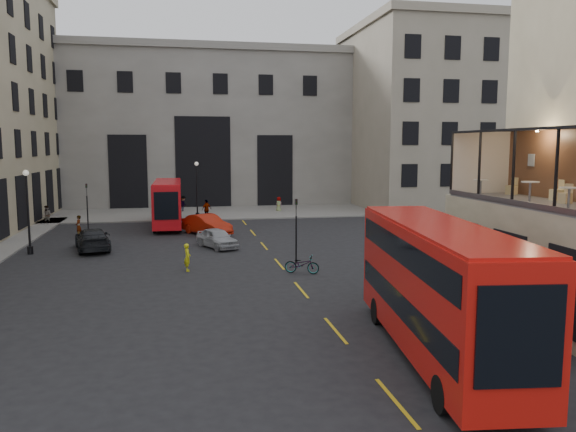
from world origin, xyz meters
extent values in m
plane|color=black|center=(0.00, 0.00, 0.00)|extent=(140.00, 140.00, 0.00)
cube|color=black|center=(4.98, 0.00, 2.00)|extent=(0.08, 9.20, 3.00)
cube|color=beige|center=(6.50, 5.00, 6.05)|extent=(3.00, 0.04, 2.90)
cube|color=black|center=(6.50, 0.00, 7.50)|extent=(3.00, 10.00, 0.04)
cube|color=slate|center=(5.00, 0.00, 4.70)|extent=(0.12, 10.00, 0.18)
cube|color=black|center=(5.00, 0.00, 7.45)|extent=(0.12, 10.00, 0.10)
cube|color=beige|center=(7.92, 3.20, 6.20)|extent=(0.04, 0.45, 0.55)
cylinder|color=#FFD899|center=(7.30, 2.00, 7.45)|extent=(0.12, 0.12, 0.05)
cube|color=#C2B591|center=(6.50, 0.00, 2.25)|extent=(3.00, 11.00, 4.50)
cube|color=slate|center=(6.50, 0.00, 4.55)|extent=(3.00, 10.00, 0.10)
cube|color=gray|center=(-5.00, 48.00, 9.00)|extent=(34.00, 10.00, 18.00)
cube|color=gray|center=(-5.00, 48.00, 17.60)|extent=(35.00, 10.60, 0.80)
cube|color=black|center=(-5.00, 42.96, 5.00)|extent=(6.00, 0.12, 10.00)
cube|color=black|center=(-13.00, 42.96, 4.00)|extent=(4.00, 0.12, 8.00)
cube|color=black|center=(3.00, 42.96, 4.00)|extent=(4.00, 0.12, 8.00)
cube|color=#A19582|center=(20.00, 40.00, 10.00)|extent=(16.00, 18.00, 20.00)
cube|color=#A19582|center=(20.00, 40.00, 19.60)|extent=(16.60, 18.60, 0.80)
cube|color=slate|center=(-6.00, 38.00, 0.06)|extent=(40.00, 12.00, 0.12)
cylinder|color=black|center=(-1.00, 12.00, 1.40)|extent=(0.10, 0.10, 2.80)
imported|color=black|center=(-1.00, 12.00, 3.30)|extent=(0.16, 0.20, 1.00)
cylinder|color=black|center=(-15.00, 28.00, 1.40)|extent=(0.10, 0.10, 2.80)
imported|color=black|center=(-15.00, 28.00, 3.30)|extent=(0.16, 0.20, 1.00)
cylinder|color=black|center=(-17.00, 18.00, 2.50)|extent=(0.14, 0.14, 5.00)
cylinder|color=black|center=(-17.00, 18.00, 0.25)|extent=(0.36, 0.36, 0.50)
sphere|color=silver|center=(-17.00, 18.00, 5.15)|extent=(0.36, 0.36, 0.36)
cylinder|color=black|center=(-6.00, 34.00, 2.50)|extent=(0.14, 0.14, 5.00)
cylinder|color=black|center=(-6.00, 34.00, 0.25)|extent=(0.36, 0.36, 0.50)
sphere|color=silver|center=(-6.00, 34.00, 5.15)|extent=(0.36, 0.36, 0.36)
cube|color=red|center=(0.50, -3.11, 2.34)|extent=(3.78, 11.18, 3.88)
cube|color=black|center=(0.50, -3.11, 1.79)|extent=(3.75, 10.59, 0.80)
cube|color=black|center=(0.50, -3.11, 3.54)|extent=(3.75, 10.59, 0.80)
cube|color=red|center=(0.50, -3.11, 4.31)|extent=(3.66, 10.95, 0.12)
cylinder|color=black|center=(-0.20, 0.50, 0.50)|extent=(0.40, 1.02, 1.00)
cylinder|color=black|center=(2.04, 0.23, 0.50)|extent=(0.40, 1.02, 1.00)
cylinder|color=black|center=(-1.08, -6.79, 0.50)|extent=(0.40, 1.02, 1.00)
cylinder|color=black|center=(1.16, -7.06, 0.50)|extent=(0.40, 1.02, 1.00)
cube|color=red|center=(-8.62, 28.74, 2.08)|extent=(2.23, 9.72, 3.45)
cube|color=black|center=(-8.62, 28.74, 1.59)|extent=(2.27, 9.19, 0.71)
cube|color=black|center=(-8.62, 28.74, 3.14)|extent=(2.27, 9.19, 0.71)
cube|color=red|center=(-8.62, 28.74, 3.82)|extent=(2.14, 9.53, 0.11)
cylinder|color=black|center=(-9.60, 31.86, 0.44)|extent=(0.25, 0.88, 0.88)
cylinder|color=black|center=(-7.63, 31.85, 0.44)|extent=(0.25, 0.88, 0.88)
cylinder|color=black|center=(-9.61, 25.35, 0.44)|extent=(0.25, 0.88, 0.88)
cylinder|color=black|center=(-7.64, 25.34, 0.44)|extent=(0.25, 0.88, 0.88)
imported|color=#A7A9AF|center=(-5.19, 18.01, 0.66)|extent=(3.01, 4.19, 1.32)
imported|color=#AB1C0A|center=(-5.61, 23.76, 0.78)|extent=(3.90, 4.91, 1.56)
imported|color=black|center=(-13.31, 18.68, 0.73)|extent=(3.07, 5.32, 1.45)
imported|color=gray|center=(-1.21, 9.45, 0.49)|extent=(1.98, 1.39, 0.99)
imported|color=yellow|center=(-7.26, 11.20, 0.76)|extent=(0.39, 0.57, 1.53)
imported|color=gray|center=(-19.00, 32.08, 0.83)|extent=(0.93, 0.80, 1.66)
imported|color=gray|center=(-7.28, 38.89, 0.86)|extent=(1.07, 1.27, 1.71)
imported|color=gray|center=(-5.17, 33.13, 0.91)|extent=(1.13, 0.97, 1.81)
imported|color=gray|center=(2.44, 37.42, 0.79)|extent=(0.88, 0.91, 1.57)
imported|color=gray|center=(-15.11, 24.31, 0.83)|extent=(0.46, 0.65, 1.66)
cylinder|color=beige|center=(5.79, -2.19, 5.39)|extent=(0.65, 0.65, 0.04)
cylinder|color=slate|center=(5.79, -2.19, 5.00)|extent=(0.09, 0.09, 0.75)
cylinder|color=slate|center=(5.79, -2.19, 4.62)|extent=(0.47, 0.47, 0.03)
cylinder|color=silver|center=(5.96, 0.30, 5.43)|extent=(0.68, 0.68, 0.05)
cylinder|color=slate|center=(5.96, 0.30, 5.02)|extent=(0.09, 0.09, 0.80)
cylinder|color=slate|center=(5.96, 0.30, 4.62)|extent=(0.50, 0.50, 0.03)
cylinder|color=beige|center=(5.37, 2.96, 5.35)|extent=(0.61, 0.61, 0.04)
cylinder|color=slate|center=(5.37, 2.96, 4.98)|extent=(0.08, 0.08, 0.72)
cylinder|color=slate|center=(5.37, 2.96, 4.62)|extent=(0.45, 0.45, 0.03)
cube|color=tan|center=(7.20, -0.15, 4.80)|extent=(0.46, 0.46, 0.41)
cube|color=tan|center=(7.36, -0.11, 5.19)|extent=(0.12, 0.38, 0.36)
cube|color=#D2B979|center=(7.65, 0.99, 4.83)|extent=(0.47, 0.47, 0.45)
cube|color=#D2B979|center=(7.84, 0.97, 5.25)|extent=(0.09, 0.42, 0.40)
cube|color=tan|center=(7.47, 3.90, 4.81)|extent=(0.47, 0.47, 0.41)
cube|color=tan|center=(7.64, 3.95, 5.20)|extent=(0.13, 0.38, 0.37)
camera|label=1|loc=(-7.56, -19.49, 6.85)|focal=35.00mm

